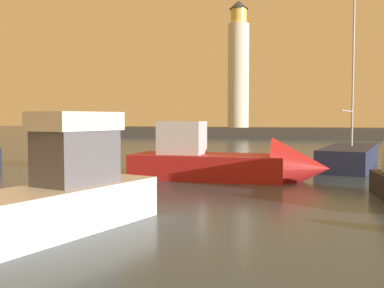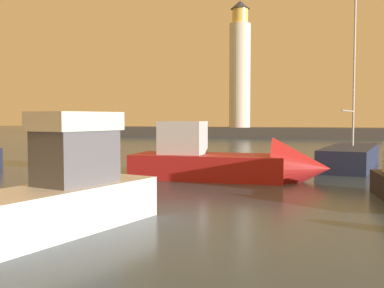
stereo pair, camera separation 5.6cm
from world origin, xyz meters
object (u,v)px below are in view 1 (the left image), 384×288
at_px(lighthouse, 238,68).
at_px(sailboat_moored, 350,156).
at_px(motorboat_1, 240,163).
at_px(motorboat_3, 40,198).

relative_size(lighthouse, sailboat_moored, 1.48).
height_order(lighthouse, motorboat_1, lighthouse).
distance_m(motorboat_3, sailboat_moored, 20.45).
height_order(lighthouse, motorboat_3, lighthouse).
height_order(motorboat_1, motorboat_3, motorboat_3).
bearing_deg(lighthouse, sailboat_moored, -72.29).
distance_m(motorboat_1, motorboat_3, 12.00).
bearing_deg(sailboat_moored, motorboat_3, -114.80).
xyz_separation_m(motorboat_3, sailboat_moored, (8.58, 18.56, -0.29)).
distance_m(lighthouse, motorboat_3, 60.11).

